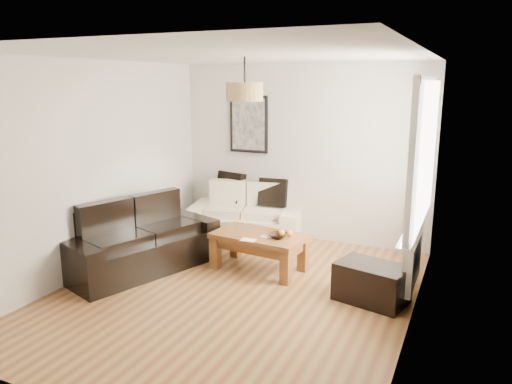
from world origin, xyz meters
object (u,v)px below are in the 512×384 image
at_px(loveseat_cream, 245,214).
at_px(sofa_leather, 139,237).
at_px(coffee_table, 259,252).
at_px(ottoman, 372,283).

height_order(loveseat_cream, sofa_leather, sofa_leather).
xyz_separation_m(coffee_table, ottoman, (1.49, -0.34, -0.02)).
bearing_deg(loveseat_cream, ottoman, -45.11).
relative_size(loveseat_cream, sofa_leather, 0.85).
relative_size(loveseat_cream, coffee_table, 1.42).
relative_size(coffee_table, ottoman, 1.56).
height_order(loveseat_cream, coffee_table, loveseat_cream).
xyz_separation_m(loveseat_cream, ottoman, (2.16, -1.35, -0.20)).
height_order(loveseat_cream, ottoman, loveseat_cream).
bearing_deg(coffee_table, loveseat_cream, 123.79).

